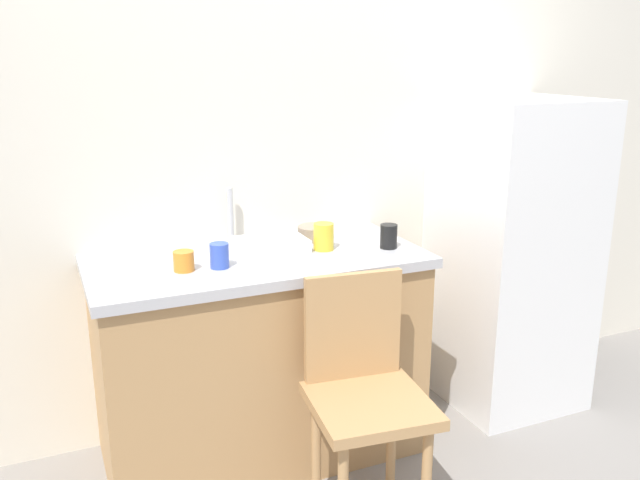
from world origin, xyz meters
The scene contains 12 objects.
back_wall centered at (0.00, 1.00, 1.32)m, with size 4.80×0.10×2.64m, color silver.
cabinet_base centered at (-0.25, 0.65, 0.41)m, with size 1.27×0.60×0.83m, color tan.
countertop centered at (-0.25, 0.65, 0.85)m, with size 1.31×0.64×0.04m, color #B7B7BC.
faucet centered at (-0.28, 0.90, 0.98)m, with size 0.02×0.02×0.23m, color #B7B7BC.
refrigerator centered at (1.00, 0.64, 0.72)m, with size 0.59×0.61×1.45m, color white.
chair centered at (-0.03, 0.12, 0.50)m, with size 0.44×0.44×0.89m.
dish_tray centered at (-0.17, 0.70, 0.89)m, with size 0.28×0.20×0.05m, color white.
terracotta_bowl centered at (0.06, 0.78, 0.90)m, with size 0.15×0.15×0.06m, color gray.
cup_black centered at (0.29, 0.54, 0.92)m, with size 0.07×0.07×0.10m, color black.
cup_yellow centered at (0.03, 0.63, 0.92)m, with size 0.08×0.08×0.11m, color yellow.
cup_blue centered at (-0.42, 0.56, 0.91)m, with size 0.07×0.07×0.09m, color blue.
cup_orange centered at (-0.55, 0.58, 0.90)m, with size 0.08×0.08×0.07m, color orange.
Camera 1 is at (-1.02, -1.77, 1.65)m, focal length 37.62 mm.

